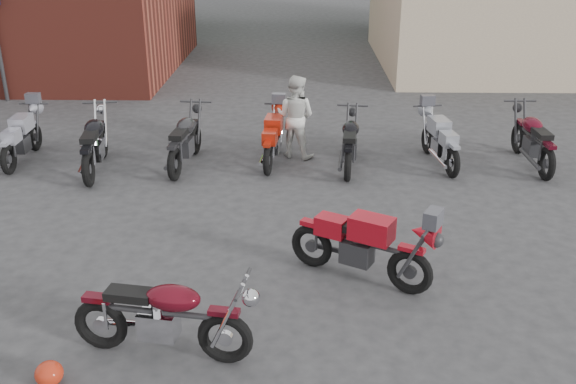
# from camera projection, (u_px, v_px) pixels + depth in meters

# --- Properties ---
(ground) EXTENTS (90.00, 90.00, 0.00)m
(ground) POSITION_uv_depth(u_px,v_px,m) (219.00, 327.00, 7.40)
(ground) COLOR #302F32
(stucco_building) EXTENTS (10.00, 8.00, 3.50)m
(stucco_building) POSITION_uv_depth(u_px,v_px,m) (540.00, 8.00, 20.34)
(stucco_building) COLOR tan
(stucco_building) RESTS_ON ground
(vintage_motorcycle) EXTENTS (1.99, 0.92, 1.11)m
(vintage_motorcycle) POSITION_uv_depth(u_px,v_px,m) (164.00, 311.00, 6.71)
(vintage_motorcycle) COLOR #4F0914
(vintage_motorcycle) RESTS_ON ground
(sportbike) EXTENTS (1.97, 1.48, 1.11)m
(sportbike) POSITION_uv_depth(u_px,v_px,m) (363.00, 242.00, 8.16)
(sportbike) COLOR #B60F1D
(sportbike) RESTS_ON ground
(helmet) EXTENTS (0.30, 0.30, 0.26)m
(helmet) POSITION_uv_depth(u_px,v_px,m) (49.00, 374.00, 6.44)
(helmet) COLOR red
(helmet) RESTS_ON ground
(person_light) EXTENTS (0.96, 0.87, 1.62)m
(person_light) POSITION_uv_depth(u_px,v_px,m) (295.00, 117.00, 12.43)
(person_light) COLOR silver
(person_light) RESTS_ON ground
(row_bike_1) EXTENTS (0.63, 1.82, 1.05)m
(row_bike_1) POSITION_uv_depth(u_px,v_px,m) (21.00, 135.00, 12.28)
(row_bike_1) COLOR #9D9CAA
(row_bike_1) RESTS_ON ground
(row_bike_2) EXTENTS (0.93, 2.13, 1.19)m
(row_bike_2) POSITION_uv_depth(u_px,v_px,m) (94.00, 140.00, 11.79)
(row_bike_2) COLOR black
(row_bike_2) RESTS_ON ground
(row_bike_3) EXTENTS (0.85, 2.03, 1.15)m
(row_bike_3) POSITION_uv_depth(u_px,v_px,m) (185.00, 137.00, 12.02)
(row_bike_3) COLOR #242326
(row_bike_3) RESTS_ON ground
(row_bike_4) EXTENTS (0.78, 1.87, 1.06)m
(row_bike_4) POSITION_uv_depth(u_px,v_px,m) (273.00, 136.00, 12.23)
(row_bike_4) COLOR #B0210E
(row_bike_4) RESTS_ON ground
(row_bike_5) EXTENTS (0.82, 1.94, 1.09)m
(row_bike_5) POSITION_uv_depth(u_px,v_px,m) (350.00, 139.00, 11.97)
(row_bike_5) COLOR black
(row_bike_5) RESTS_ON ground
(row_bike_6) EXTENTS (0.87, 1.89, 1.05)m
(row_bike_6) POSITION_uv_depth(u_px,v_px,m) (440.00, 138.00, 12.12)
(row_bike_6) COLOR #9598A2
(row_bike_6) RESTS_ON ground
(row_bike_7) EXTENTS (0.72, 2.01, 1.15)m
(row_bike_7) POSITION_uv_depth(u_px,v_px,m) (533.00, 136.00, 12.05)
(row_bike_7) COLOR #490916
(row_bike_7) RESTS_ON ground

